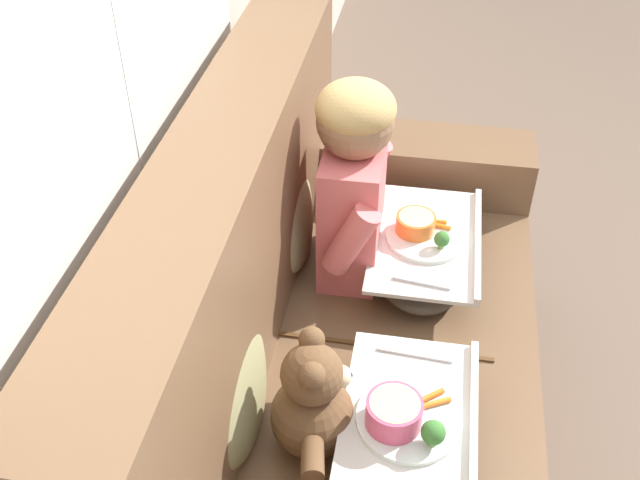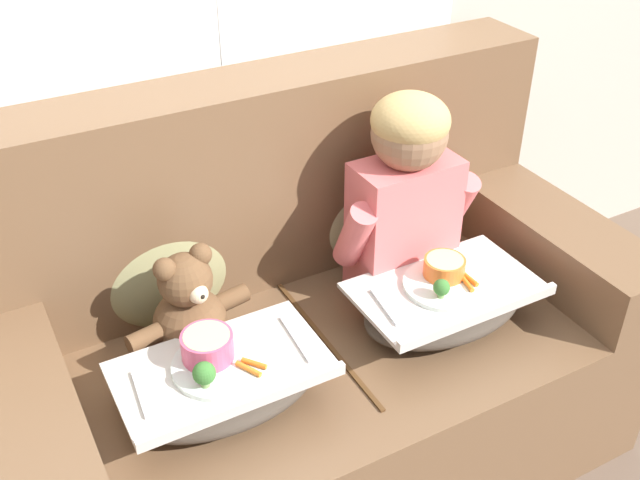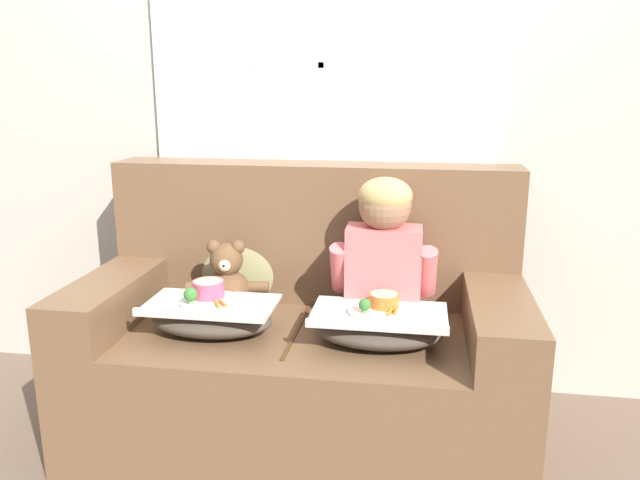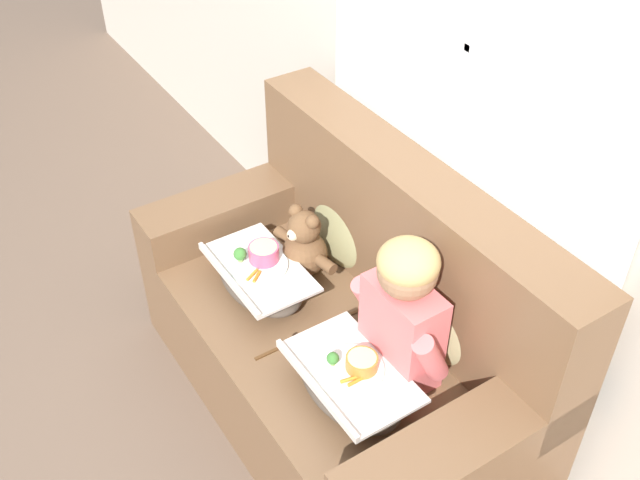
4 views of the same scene
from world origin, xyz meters
TOP-DOWN VIEW (x-y plane):
  - ground_plane at (0.00, 0.00)m, footprint 14.00×14.00m
  - couch at (0.00, 0.07)m, footprint 1.66×0.87m
  - throw_pillow_behind_child at (0.31, 0.25)m, footprint 0.36×0.17m
  - throw_pillow_behind_teddy at (-0.31, 0.25)m, footprint 0.37×0.18m
  - child_figure at (0.31, 0.07)m, footprint 0.40×0.20m
  - teddy_bear at (-0.30, 0.07)m, footprint 0.33×0.23m
  - lap_tray_child at (0.31, -0.13)m, footprint 0.47×0.29m
  - lap_tray_teddy at (-0.31, -0.13)m, footprint 0.47×0.28m

SIDE VIEW (x-z plane):
  - ground_plane at x=0.00m, z-range 0.00..0.00m
  - couch at x=0.00m, z-range -0.15..0.90m
  - lap_tray_child at x=0.31m, z-range 0.45..0.63m
  - lap_tray_teddy at x=-0.31m, z-range 0.45..0.64m
  - teddy_bear at x=-0.30m, z-range 0.45..0.75m
  - throw_pillow_behind_child at x=0.31m, z-range 0.46..0.83m
  - throw_pillow_behind_teddy at x=-0.31m, z-range 0.45..0.84m
  - child_figure at x=0.31m, z-range 0.50..1.06m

